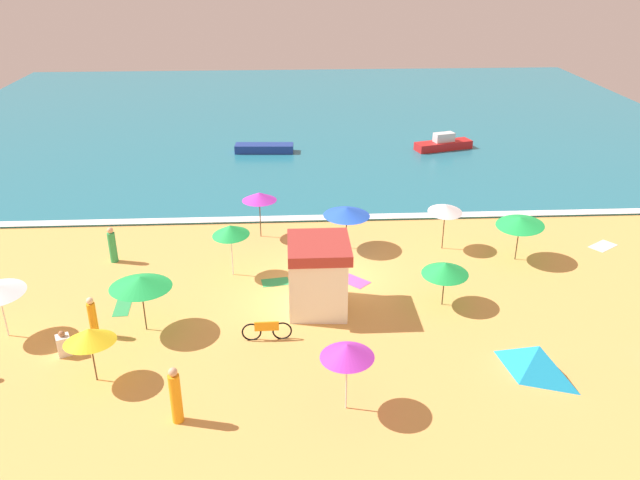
% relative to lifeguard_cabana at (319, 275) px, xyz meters
% --- Properties ---
extents(ground_plane, '(60.00, 60.00, 0.00)m').
position_rel_lifeguard_cabana_xyz_m(ground_plane, '(0.70, 2.57, -1.44)').
color(ground_plane, '#E0A856').
extents(ocean_water, '(60.00, 44.00, 0.10)m').
position_rel_lifeguard_cabana_xyz_m(ocean_water, '(0.70, 30.57, -1.39)').
color(ocean_water, teal).
rests_on(ocean_water, ground_plane).
extents(wave_breaker_foam, '(57.00, 0.70, 0.01)m').
position_rel_lifeguard_cabana_xyz_m(wave_breaker_foam, '(0.70, 8.87, -1.34)').
color(wave_breaker_foam, white).
rests_on(wave_breaker_foam, ocean_water).
extents(lifeguard_cabana, '(2.36, 2.66, 2.83)m').
position_rel_lifeguard_cabana_xyz_m(lifeguard_cabana, '(0.00, 0.00, 0.00)').
color(lifeguard_cabana, white).
rests_on(lifeguard_cabana, ground_plane).
extents(beach_umbrella_0, '(2.53, 2.54, 1.91)m').
position_rel_lifeguard_cabana_xyz_m(beach_umbrella_0, '(4.91, -0.04, 0.17)').
color(beach_umbrella_0, '#4C3823').
rests_on(beach_umbrella_0, ground_plane).
extents(beach_umbrella_1, '(2.99, 2.99, 2.08)m').
position_rel_lifeguard_cabana_xyz_m(beach_umbrella_1, '(1.57, 5.37, 0.41)').
color(beach_umbrella_1, '#4C3823').
rests_on(beach_umbrella_1, ground_plane).
extents(beach_umbrella_2, '(2.21, 2.22, 2.39)m').
position_rel_lifeguard_cabana_xyz_m(beach_umbrella_2, '(-3.57, 2.96, 0.66)').
color(beach_umbrella_2, silver).
rests_on(beach_umbrella_2, ground_plane).
extents(beach_umbrella_3, '(3.02, 3.01, 2.17)m').
position_rel_lifeguard_cabana_xyz_m(beach_umbrella_3, '(9.14, 3.75, 0.43)').
color(beach_umbrella_3, '#4C3823').
rests_on(beach_umbrella_3, ground_plane).
extents(beach_umbrella_4, '(1.90, 1.92, 2.03)m').
position_rel_lifeguard_cabana_xyz_m(beach_umbrella_4, '(-7.53, -4.23, 0.29)').
color(beach_umbrella_4, '#4C3823').
rests_on(beach_umbrella_4, ground_plane).
extents(beach_umbrella_5, '(3.18, 3.18, 2.25)m').
position_rel_lifeguard_cabana_xyz_m(beach_umbrella_5, '(-6.49, -1.25, 0.56)').
color(beach_umbrella_5, '#4C3823').
rests_on(beach_umbrella_5, ground_plane).
extents(beach_umbrella_6, '(2.16, 2.15, 2.36)m').
position_rel_lifeguard_cabana_xyz_m(beach_umbrella_6, '(0.52, -6.07, 0.67)').
color(beach_umbrella_6, silver).
rests_on(beach_umbrella_6, ground_plane).
extents(beach_umbrella_8, '(2.10, 2.10, 2.29)m').
position_rel_lifeguard_cabana_xyz_m(beach_umbrella_8, '(-2.49, 6.91, 0.64)').
color(beach_umbrella_8, '#4C3823').
rests_on(beach_umbrella_8, ground_plane).
extents(beach_umbrella_9, '(1.60, 1.63, 2.26)m').
position_rel_lifeguard_cabana_xyz_m(beach_umbrella_9, '(6.09, 5.08, 0.57)').
color(beach_umbrella_9, '#4C3823').
rests_on(beach_umbrella_9, ground_plane).
extents(beach_tent, '(2.55, 2.69, 1.05)m').
position_rel_lifeguard_cabana_xyz_m(beach_tent, '(7.02, -4.60, -0.92)').
color(beach_tent, '#1999D8').
rests_on(beach_tent, ground_plane).
extents(parked_bicycle, '(1.82, 0.10, 0.76)m').
position_rel_lifeguard_cabana_xyz_m(parked_bicycle, '(-1.99, -2.15, -1.06)').
color(parked_bicycle, black).
rests_on(parked_bicycle, ground_plane).
extents(beachgoer_0, '(0.34, 0.34, 1.59)m').
position_rel_lifeguard_cabana_xyz_m(beachgoer_0, '(-8.27, -1.57, -0.67)').
color(beachgoer_0, orange).
rests_on(beachgoer_0, ground_plane).
extents(beachgoer_1, '(0.39, 0.39, 1.92)m').
position_rel_lifeguard_cabana_xyz_m(beachgoer_1, '(-4.56, -6.38, -0.53)').
color(beachgoer_1, orange).
rests_on(beachgoer_1, ground_plane).
extents(beachgoer_2, '(0.47, 0.47, 1.68)m').
position_rel_lifeguard_cabana_xyz_m(beachgoer_2, '(-9.02, 4.50, -0.65)').
color(beachgoer_2, green).
rests_on(beachgoer_2, ground_plane).
extents(beachgoer_4, '(0.59, 0.59, 0.95)m').
position_rel_lifeguard_cabana_xyz_m(beachgoer_4, '(-9.02, -2.69, -1.04)').
color(beachgoer_4, white).
rests_on(beachgoer_4, ground_plane).
extents(beach_towel_0, '(0.70, 1.45, 0.01)m').
position_rel_lifeguard_cabana_xyz_m(beach_towel_0, '(-7.75, 0.41, -1.44)').
color(beach_towel_0, green).
rests_on(beach_towel_0, ground_plane).
extents(beach_towel_1, '(1.54, 1.53, 0.01)m').
position_rel_lifeguard_cabana_xyz_m(beach_towel_1, '(1.56, 2.11, -1.44)').
color(beach_towel_1, '#D84CA5').
rests_on(beach_towel_1, ground_plane).
extents(beach_towel_2, '(1.24, 0.89, 0.01)m').
position_rel_lifeguard_cabana_xyz_m(beach_towel_2, '(-1.73, 2.15, -1.44)').
color(beach_towel_2, green).
rests_on(beach_towel_2, ground_plane).
extents(beach_towel_4, '(1.55, 1.40, 0.01)m').
position_rel_lifeguard_cabana_xyz_m(beach_towel_4, '(13.79, 4.89, -1.44)').
color(beach_towel_4, white).
rests_on(beach_towel_4, ground_plane).
extents(small_boat_0, '(4.01, 1.30, 0.56)m').
position_rel_lifeguard_cabana_xyz_m(small_boat_0, '(-2.67, 20.64, -1.06)').
color(small_boat_0, navy).
rests_on(small_boat_0, ocean_water).
extents(small_boat_1, '(4.17, 2.24, 1.15)m').
position_rel_lifeguard_cabana_xyz_m(small_boat_1, '(9.75, 20.69, -0.96)').
color(small_boat_1, red).
rests_on(small_boat_1, ocean_water).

